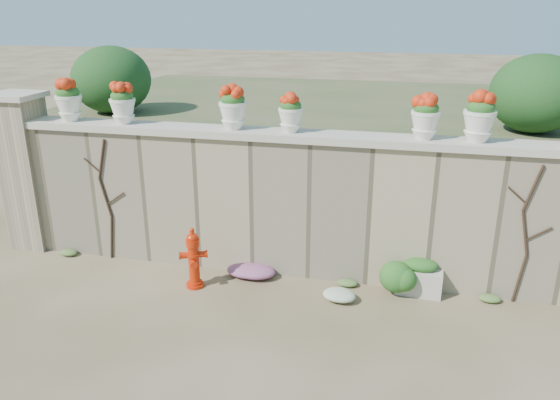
# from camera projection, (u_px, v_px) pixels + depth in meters

# --- Properties ---
(ground) EXTENTS (80.00, 80.00, 0.00)m
(ground) POSITION_uv_depth(u_px,v_px,m) (250.00, 337.00, 6.52)
(ground) COLOR brown
(ground) RESTS_ON ground
(stone_wall) EXTENTS (8.00, 0.40, 2.00)m
(stone_wall) POSITION_uv_depth(u_px,v_px,m) (283.00, 207.00, 7.83)
(stone_wall) COLOR #998966
(stone_wall) RESTS_ON ground
(wall_cap) EXTENTS (8.10, 0.52, 0.10)m
(wall_cap) POSITION_uv_depth(u_px,v_px,m) (283.00, 135.00, 7.47)
(wall_cap) COLOR beige
(wall_cap) RESTS_ON stone_wall
(gate_pillar) EXTENTS (0.72, 0.72, 2.48)m
(gate_pillar) POSITION_uv_depth(u_px,v_px,m) (27.00, 171.00, 8.61)
(gate_pillar) COLOR #998966
(gate_pillar) RESTS_ON ground
(raised_fill) EXTENTS (9.00, 6.00, 2.00)m
(raised_fill) POSITION_uv_depth(u_px,v_px,m) (318.00, 151.00, 10.76)
(raised_fill) COLOR #384C23
(raised_fill) RESTS_ON ground
(back_shrub_left) EXTENTS (1.30, 1.30, 1.10)m
(back_shrub_left) POSITION_uv_depth(u_px,v_px,m) (111.00, 80.00, 9.07)
(back_shrub_left) COLOR #143814
(back_shrub_left) RESTS_ON raised_fill
(back_shrub_right) EXTENTS (1.30, 1.30, 1.10)m
(back_shrub_right) POSITION_uv_depth(u_px,v_px,m) (537.00, 94.00, 7.68)
(back_shrub_right) COLOR #143814
(back_shrub_right) RESTS_ON raised_fill
(vine_left) EXTENTS (0.60, 0.04, 1.91)m
(vine_left) POSITION_uv_depth(u_px,v_px,m) (106.00, 198.00, 8.19)
(vine_left) COLOR black
(vine_left) RESTS_ON ground
(vine_right) EXTENTS (0.60, 0.04, 1.91)m
(vine_right) POSITION_uv_depth(u_px,v_px,m) (526.00, 233.00, 6.95)
(vine_right) COLOR black
(vine_right) RESTS_ON ground
(fire_hydrant) EXTENTS (0.38, 0.27, 0.88)m
(fire_hydrant) POSITION_uv_depth(u_px,v_px,m) (194.00, 258.00, 7.53)
(fire_hydrant) COLOR red
(fire_hydrant) RESTS_ON ground
(planter_box) EXTENTS (0.63, 0.39, 0.51)m
(planter_box) POSITION_uv_depth(u_px,v_px,m) (419.00, 277.00, 7.44)
(planter_box) COLOR beige
(planter_box) RESTS_ON ground
(green_shrub) EXTENTS (0.64, 0.58, 0.61)m
(green_shrub) POSITION_uv_depth(u_px,v_px,m) (400.00, 278.00, 7.26)
(green_shrub) COLOR #1E5119
(green_shrub) RESTS_ON ground
(magenta_clump) EXTENTS (0.79, 0.53, 0.21)m
(magenta_clump) POSITION_uv_depth(u_px,v_px,m) (257.00, 270.00, 7.91)
(magenta_clump) COLOR #C727AF
(magenta_clump) RESTS_ON ground
(white_flowers) EXTENTS (0.55, 0.44, 0.20)m
(white_flowers) POSITION_uv_depth(u_px,v_px,m) (343.00, 296.00, 7.24)
(white_flowers) COLOR white
(white_flowers) RESTS_ON ground
(urn_pot_0) EXTENTS (0.39, 0.39, 0.61)m
(urn_pot_0) POSITION_uv_depth(u_px,v_px,m) (69.00, 100.00, 8.03)
(urn_pot_0) COLOR white
(urn_pot_0) RESTS_ON wall_cap
(urn_pot_1) EXTENTS (0.37, 0.37, 0.58)m
(urn_pot_1) POSITION_uv_depth(u_px,v_px,m) (123.00, 104.00, 7.85)
(urn_pot_1) COLOR white
(urn_pot_1) RESTS_ON wall_cap
(urn_pot_2) EXTENTS (0.39, 0.39, 0.61)m
(urn_pot_2) POSITION_uv_depth(u_px,v_px,m) (233.00, 108.00, 7.50)
(urn_pot_2) COLOR white
(urn_pot_2) RESTS_ON wall_cap
(urn_pot_3) EXTENTS (0.34, 0.34, 0.53)m
(urn_pot_3) POSITION_uv_depth(u_px,v_px,m) (291.00, 113.00, 7.34)
(urn_pot_3) COLOR white
(urn_pot_3) RESTS_ON wall_cap
(urn_pot_4) EXTENTS (0.37, 0.37, 0.58)m
(urn_pot_4) POSITION_uv_depth(u_px,v_px,m) (425.00, 117.00, 6.96)
(urn_pot_4) COLOR white
(urn_pot_4) RESTS_ON wall_cap
(urn_pot_5) EXTENTS (0.40, 0.40, 0.63)m
(urn_pot_5) POSITION_uv_depth(u_px,v_px,m) (480.00, 117.00, 6.81)
(urn_pot_5) COLOR white
(urn_pot_5) RESTS_ON wall_cap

